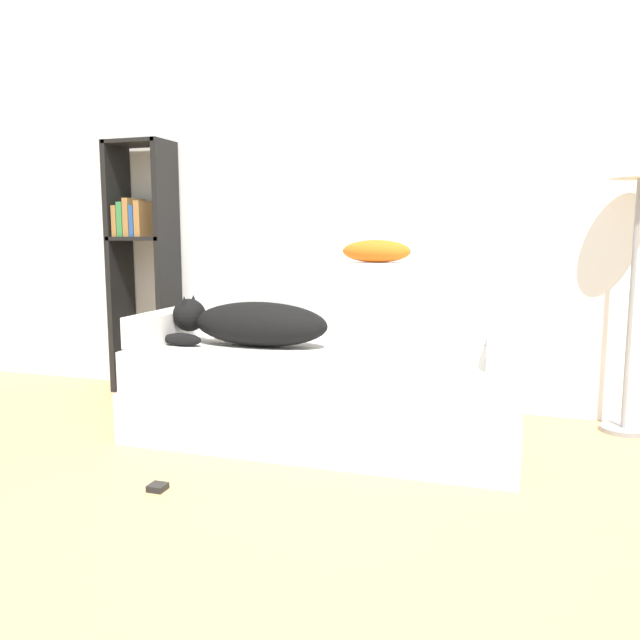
{
  "coord_description": "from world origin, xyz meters",
  "views": [
    {
      "loc": [
        0.79,
        -1.34,
        1.01
      ],
      "look_at": [
        -0.1,
        1.46,
        0.6
      ],
      "focal_mm": 35.0,
      "sensor_mm": 36.0,
      "label": 1
    }
  ],
  "objects": [
    {
      "name": "ground_plane",
      "position": [
        0.0,
        0.0,
        0.0
      ],
      "size": [
        20.0,
        20.0,
        0.0
      ],
      "primitive_type": "plane",
      "color": "tan"
    },
    {
      "name": "wall_back",
      "position": [
        0.0,
        2.28,
        1.35
      ],
      "size": [
        6.82,
        0.06,
        2.7
      ],
      "color": "white",
      "rests_on": "ground_plane"
    },
    {
      "name": "couch",
      "position": [
        -0.1,
        1.56,
        0.22
      ],
      "size": [
        1.86,
        0.88,
        0.45
      ],
      "color": "silver",
      "rests_on": "ground_plane"
    },
    {
      "name": "couch_backrest",
      "position": [
        -0.1,
        1.92,
        0.65
      ],
      "size": [
        1.82,
        0.15,
        0.4
      ],
      "color": "silver",
      "rests_on": "couch"
    },
    {
      "name": "couch_arm_left",
      "position": [
        -0.96,
        1.55,
        0.53
      ],
      "size": [
        0.15,
        0.69,
        0.15
      ],
      "color": "silver",
      "rests_on": "couch"
    },
    {
      "name": "couch_arm_right",
      "position": [
        0.76,
        1.55,
        0.53
      ],
      "size": [
        0.15,
        0.69,
        0.15
      ],
      "color": "silver",
      "rests_on": "couch"
    },
    {
      "name": "dog",
      "position": [
        -0.48,
        1.5,
        0.57
      ],
      "size": [
        0.83,
        0.29,
        0.24
      ],
      "color": "black",
      "rests_on": "couch"
    },
    {
      "name": "laptop",
      "position": [
        0.19,
        1.47,
        0.46
      ],
      "size": [
        0.38,
        0.24,
        0.02
      ],
      "rotation": [
        0.0,
        0.0,
        0.13
      ],
      "color": "silver",
      "rests_on": "couch"
    },
    {
      "name": "throw_pillow",
      "position": [
        0.06,
        1.94,
        0.92
      ],
      "size": [
        0.37,
        0.15,
        0.12
      ],
      "color": "orange",
      "rests_on": "couch_backrest"
    },
    {
      "name": "bookshelf",
      "position": [
        -1.49,
        2.1,
        0.9
      ],
      "size": [
        0.39,
        0.26,
        1.58
      ],
      "color": "black",
      "rests_on": "ground_plane"
    },
    {
      "name": "floor_lamp",
      "position": [
        1.34,
        2.09,
        1.26
      ],
      "size": [
        0.28,
        0.28,
        1.49
      ],
      "color": "gray",
      "rests_on": "ground_plane"
    },
    {
      "name": "power_adapter",
      "position": [
        -0.54,
        0.71,
        0.01
      ],
      "size": [
        0.07,
        0.07,
        0.03
      ],
      "color": "black",
      "rests_on": "ground_plane"
    }
  ]
}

